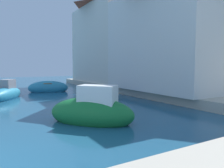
{
  "coord_description": "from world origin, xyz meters",
  "views": [
    {
      "loc": [
        1.18,
        -4.93,
        2.11
      ],
      "look_at": [
        9.19,
        8.92,
        0.79
      ],
      "focal_mm": 34.99,
      "sensor_mm": 36.0,
      "label": 1
    }
  ],
  "objects_px": {
    "moored_boat_2": "(48,88)",
    "waterfront_building_main": "(178,33)",
    "waterfront_building_annex": "(112,39)",
    "moored_boat_5": "(97,94)",
    "moored_boat_8": "(92,111)",
    "moored_boat_7": "(6,94)"
  },
  "relations": [
    {
      "from": "moored_boat_2",
      "to": "waterfront_building_main",
      "type": "height_order",
      "value": "waterfront_building_main"
    },
    {
      "from": "moored_boat_2",
      "to": "waterfront_building_main",
      "type": "distance_m",
      "value": 11.0
    },
    {
      "from": "moored_boat_2",
      "to": "waterfront_building_annex",
      "type": "height_order",
      "value": "waterfront_building_annex"
    },
    {
      "from": "moored_boat_5",
      "to": "waterfront_building_main",
      "type": "height_order",
      "value": "waterfront_building_main"
    },
    {
      "from": "moored_boat_2",
      "to": "moored_boat_8",
      "type": "bearing_deg",
      "value": 102.29
    },
    {
      "from": "moored_boat_2",
      "to": "moored_boat_8",
      "type": "distance_m",
      "value": 10.89
    },
    {
      "from": "moored_boat_5",
      "to": "waterfront_building_annex",
      "type": "distance_m",
      "value": 10.99
    },
    {
      "from": "moored_boat_7",
      "to": "waterfront_building_annex",
      "type": "height_order",
      "value": "waterfront_building_annex"
    },
    {
      "from": "waterfront_building_annex",
      "to": "waterfront_building_main",
      "type": "bearing_deg",
      "value": -90.0
    },
    {
      "from": "moored_boat_7",
      "to": "waterfront_building_main",
      "type": "distance_m",
      "value": 12.29
    },
    {
      "from": "moored_boat_7",
      "to": "moored_boat_2",
      "type": "bearing_deg",
      "value": 159.78
    },
    {
      "from": "moored_boat_8",
      "to": "waterfront_building_main",
      "type": "relative_size",
      "value": 0.38
    },
    {
      "from": "moored_boat_2",
      "to": "moored_boat_8",
      "type": "relative_size",
      "value": 1.02
    },
    {
      "from": "waterfront_building_main",
      "to": "moored_boat_8",
      "type": "bearing_deg",
      "value": -155.67
    },
    {
      "from": "moored_boat_2",
      "to": "moored_boat_7",
      "type": "height_order",
      "value": "moored_boat_7"
    },
    {
      "from": "moored_boat_2",
      "to": "moored_boat_5",
      "type": "height_order",
      "value": "moored_boat_2"
    },
    {
      "from": "moored_boat_2",
      "to": "moored_boat_7",
      "type": "xyz_separation_m",
      "value": [
        -3.32,
        -2.66,
        0.01
      ]
    },
    {
      "from": "moored_boat_8",
      "to": "waterfront_building_main",
      "type": "distance_m",
      "value": 10.12
    },
    {
      "from": "moored_boat_2",
      "to": "moored_boat_5",
      "type": "xyz_separation_m",
      "value": [
        1.68,
        -5.74,
        -0.01
      ]
    },
    {
      "from": "moored_boat_5",
      "to": "moored_boat_8",
      "type": "height_order",
      "value": "moored_boat_8"
    },
    {
      "from": "moored_boat_2",
      "to": "moored_boat_7",
      "type": "relative_size",
      "value": 0.99
    },
    {
      "from": "moored_boat_7",
      "to": "waterfront_building_annex",
      "type": "relative_size",
      "value": 0.37
    }
  ]
}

